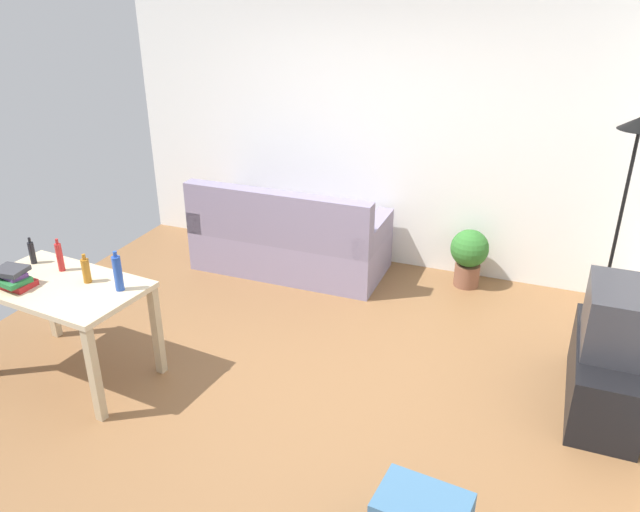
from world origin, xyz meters
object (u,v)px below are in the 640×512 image
Objects in this scene: bottle_dark at (32,252)px; bottle_red at (60,257)px; tv at (618,318)px; bottle_amber at (86,270)px; torchiere_lamp at (631,168)px; couch at (289,242)px; tv_stand at (604,375)px; bottle_blue at (118,273)px; book_stack at (13,278)px; desk at (63,297)px; potted_plant at (469,254)px.

bottle_red reaches higher than bottle_dark.
bottle_amber is at bearing 105.09° from tv.
tv is 2.75× the size of bottle_amber.
torchiere_lamp reaches higher than bottle_red.
couch reaches higher than tv_stand.
tv_stand is at bearing 11.64° from bottle_dark.
couch is 7.40× the size of bottle_red.
bottle_blue reaches higher than book_stack.
torchiere_lamp is 4.34m from desk.
tv_stand is 0.87× the size of desk.
potted_plant is 2.62× the size of bottle_amber.
book_stack is (-3.96, -1.20, 0.13)m from tv.
bottle_blue is (-2.06, -2.45, 0.56)m from potted_plant.
tv_stand is (2.91, -1.17, -0.07)m from couch.
bottle_amber is at bearing 36.63° from desk.
torchiere_lamp reaches higher than tv_stand.
tv is at bearing -51.49° from potted_plant.
bottle_dark reaches higher than tv.
couch is 2.28m from bottle_amber.
tv is 3.94m from bottle_red.
desk is 4.61× the size of book_stack.
tv_stand is 3.44m from bottle_blue.
desk is at bearing -51.54° from bottle_red.
torchiere_lamp reaches higher than tv.
book_stack is at bearing -110.56° from bottle_red.
tv_stand is 0.46m from tv.
bottle_blue is at bearing 106.63° from tv_stand.
bottle_red is at bearing 102.79° from tv.
bottle_dark is at bearing -141.63° from potted_plant.
bottle_dark is 0.72× the size of bottle_blue.
desk is 0.52m from bottle_dark.
book_stack is at bearing -162.00° from bottle_blue.
bottle_red is at bearing -152.85° from torchiere_lamp.
couch is 1.04× the size of torchiere_lamp.
bottle_red reaches higher than potted_plant.
bottle_blue is (0.60, -0.10, 0.02)m from bottle_red.
torchiere_lamp is at bearing 178.51° from couch.
bottle_amber reaches higher than desk.
couch reaches higher than desk.
tv is 3.39m from bottle_blue.
torchiere_lamp is at bearing 36.03° from desk.
bottle_dark is 0.39m from book_stack.
tv_stand is at bearing -51.58° from potted_plant.
bottle_blue is (-0.32, -2.14, 0.59)m from couch.
tv_stand is at bearing 12.80° from bottle_red.
couch is 8.94× the size of bottle_dark.
bottle_dark is at bearing 170.13° from bottle_amber.
tv is (2.92, -1.17, 0.39)m from couch.
torchiere_lamp is 8.59× the size of bottle_dark.
bottle_red is (0.29, -0.02, 0.02)m from bottle_dark.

